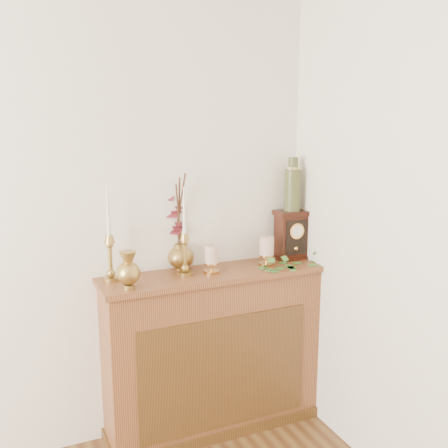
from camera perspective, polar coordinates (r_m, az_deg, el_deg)
name	(u,v)px	position (r m, az deg, el deg)	size (l,w,h in m)	color
console_shelf	(214,356)	(3.02, -1.13, -14.16)	(1.24, 0.34, 0.93)	brown
candlestick_left	(110,250)	(2.70, -12.32, -2.81)	(0.08, 0.08, 0.49)	#AB8844
candlestick_center	(185,247)	(2.74, -4.29, -2.53)	(0.08, 0.08, 0.47)	#AB8844
bud_vase	(128,271)	(2.58, -10.38, -5.00)	(0.12, 0.12, 0.19)	#AB8844
ginger_jar	(177,225)	(2.87, -5.16, -0.14)	(0.22, 0.23, 0.53)	#AB8844
pillar_candle_left	(211,258)	(2.79, -1.38, -3.70)	(0.08, 0.08, 0.16)	#C98F46
pillar_candle_right	(267,250)	(2.94, 4.66, -2.79)	(0.09, 0.09, 0.18)	#C98F46
ivy_garland	(295,263)	(2.98, 7.68, -4.28)	(0.41, 0.19, 0.07)	#3C712B
mantel_clock	(291,235)	(3.09, 7.36, -1.20)	(0.20, 0.14, 0.29)	black
ceramic_vase	(293,187)	(3.04, 7.47, 4.03)	(0.10, 0.10, 0.31)	#172E21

